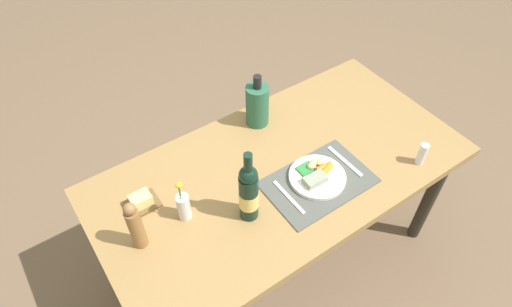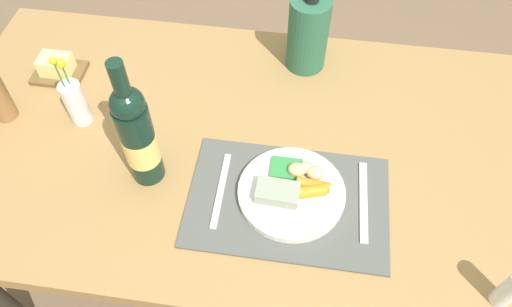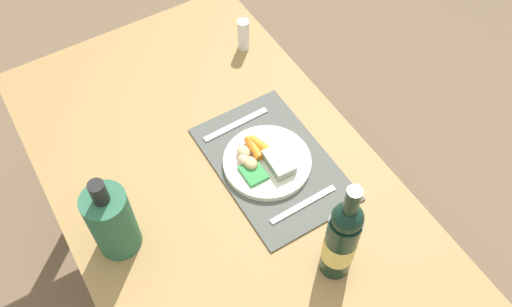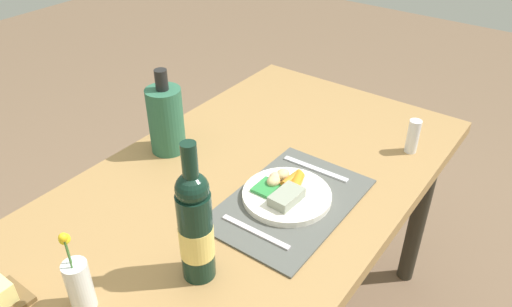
# 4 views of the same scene
# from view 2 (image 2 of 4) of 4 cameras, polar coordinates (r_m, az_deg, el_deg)

# --- Properties ---
(ground_plane) EXTENTS (8.00, 8.00, 0.00)m
(ground_plane) POSITION_cam_2_polar(r_m,az_deg,el_deg) (1.77, 0.38, -13.00)
(ground_plane) COLOR brown
(dining_table) EXTENTS (1.58, 0.81, 0.71)m
(dining_table) POSITION_cam_2_polar(r_m,az_deg,el_deg) (1.21, 0.54, -1.17)
(dining_table) COLOR #9E7745
(dining_table) RESTS_ON ground_plane
(placemat) EXTENTS (0.44, 0.29, 0.01)m
(placemat) POSITION_cam_2_polar(r_m,az_deg,el_deg) (1.06, 3.81, -5.65)
(placemat) COLOR #51534E
(placemat) RESTS_ON dining_table
(dinner_plate) EXTENTS (0.23, 0.23, 0.05)m
(dinner_plate) POSITION_cam_2_polar(r_m,az_deg,el_deg) (1.05, 4.33, -4.34)
(dinner_plate) COLOR white
(dinner_plate) RESTS_ON placemat
(fork) EXTENTS (0.02, 0.19, 0.00)m
(fork) POSITION_cam_2_polar(r_m,az_deg,el_deg) (1.07, -4.19, -4.32)
(fork) COLOR silver
(fork) RESTS_ON placemat
(knife) EXTENTS (0.02, 0.20, 0.00)m
(knife) POSITION_cam_2_polar(r_m,az_deg,el_deg) (1.07, 12.62, -5.54)
(knife) COLOR silver
(knife) RESTS_ON placemat
(butter_dish) EXTENTS (0.13, 0.10, 0.06)m
(butter_dish) POSITION_cam_2_polar(r_m,az_deg,el_deg) (1.38, -22.49, 9.35)
(butter_dish) COLOR brown
(butter_dish) RESTS_ON dining_table
(salt_shaker) EXTENTS (0.04, 0.04, 0.11)m
(salt_shaker) POSITION_cam_2_polar(r_m,az_deg,el_deg) (1.03, 27.86, -14.15)
(salt_shaker) COLOR white
(salt_shaker) RESTS_ON dining_table
(flower_vase) EXTENTS (0.05, 0.05, 0.21)m
(flower_vase) POSITION_cam_2_polar(r_m,az_deg,el_deg) (1.22, -20.66, 5.83)
(flower_vase) COLOR silver
(flower_vase) RESTS_ON dining_table
(wine_bottle) EXTENTS (0.07, 0.07, 0.34)m
(wine_bottle) POSITION_cam_2_polar(r_m,az_deg,el_deg) (1.02, -13.88, 2.05)
(wine_bottle) COLOR black
(wine_bottle) RESTS_ON dining_table
(cooler_bottle) EXTENTS (0.10, 0.10, 0.26)m
(cooler_bottle) POSITION_cam_2_polar(r_m,az_deg,el_deg) (1.27, 6.18, 14.08)
(cooler_bottle) COLOR #2C6247
(cooler_bottle) RESTS_ON dining_table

